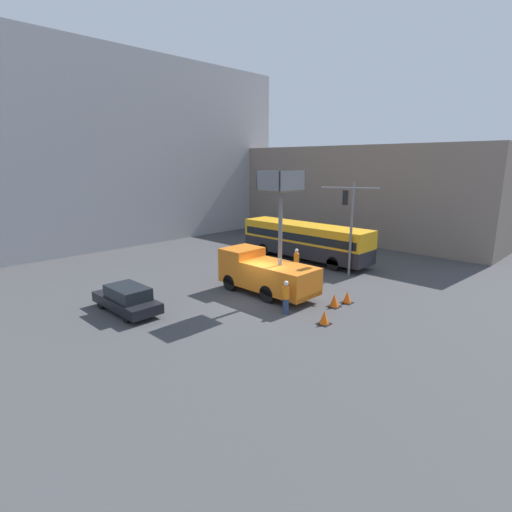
# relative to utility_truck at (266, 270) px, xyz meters

# --- Properties ---
(ground_plane) EXTENTS (120.00, 120.00, 0.00)m
(ground_plane) POSITION_rel_utility_truck_xyz_m (-1.23, -0.49, -1.54)
(ground_plane) COLOR #424244
(building_backdrop_far) EXTENTS (44.00, 10.00, 18.00)m
(building_backdrop_far) POSITION_rel_utility_truck_xyz_m (-1.23, 23.87, 7.46)
(building_backdrop_far) COLOR #9E9EA3
(building_backdrop_far) RESTS_ON ground_plane
(building_backdrop_side) EXTENTS (10.00, 28.00, 9.55)m
(building_backdrop_side) POSITION_rel_utility_truck_xyz_m (22.38, 5.83, 3.24)
(building_backdrop_side) COLOR gray
(building_backdrop_side) RESTS_ON ground_plane
(utility_truck) EXTENTS (2.42, 6.46, 7.52)m
(utility_truck) POSITION_rel_utility_truck_xyz_m (0.00, 0.00, 0.00)
(utility_truck) COLOR orange
(utility_truck) RESTS_ON ground_plane
(city_bus) EXTENTS (2.61, 11.54, 3.01)m
(city_bus) POSITION_rel_utility_truck_xyz_m (8.73, 3.65, 0.24)
(city_bus) COLOR #232328
(city_bus) RESTS_ON ground_plane
(traffic_light_pole) EXTENTS (3.69, 3.44, 6.65)m
(traffic_light_pole) POSITION_rel_utility_truck_xyz_m (6.10, -1.99, 2.96)
(traffic_light_pole) COLOR slate
(traffic_light_pole) RESTS_ON ground_plane
(road_worker_near_truck) EXTENTS (0.38, 0.38, 1.85)m
(road_worker_near_truck) POSITION_rel_utility_truck_xyz_m (-1.64, -3.02, -0.61)
(road_worker_near_truck) COLOR navy
(road_worker_near_truck) RESTS_ON ground_plane
(road_worker_directing) EXTENTS (0.38, 0.38, 1.92)m
(road_worker_directing) POSITION_rel_utility_truck_xyz_m (4.75, 1.37, -0.57)
(road_worker_directing) COLOR navy
(road_worker_directing) RESTS_ON ground_plane
(traffic_cone_near_truck) EXTENTS (0.62, 0.62, 0.71)m
(traffic_cone_near_truck) POSITION_rel_utility_truck_xyz_m (-1.41, -5.36, -1.20)
(traffic_cone_near_truck) COLOR black
(traffic_cone_near_truck) RESTS_ON ground_plane
(traffic_cone_mid_road) EXTENTS (0.65, 0.65, 0.75)m
(traffic_cone_mid_road) POSITION_rel_utility_truck_xyz_m (1.05, -4.34, -1.19)
(traffic_cone_mid_road) COLOR black
(traffic_cone_mid_road) RESTS_ON ground_plane
(traffic_cone_far_side) EXTENTS (0.62, 0.62, 0.71)m
(traffic_cone_far_side) POSITION_rel_utility_truck_xyz_m (2.11, -4.52, -1.21)
(traffic_cone_far_side) COLOR black
(traffic_cone_far_side) RESTS_ON ground_plane
(parked_car_curbside) EXTENTS (1.81, 4.60, 1.48)m
(parked_car_curbside) POSITION_rel_utility_truck_xyz_m (-7.51, 3.32, -0.79)
(parked_car_curbside) COLOR black
(parked_car_curbside) RESTS_ON ground_plane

